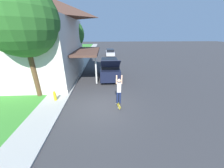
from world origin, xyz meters
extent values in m
plane|color=#333335|center=(0.00, 0.00, 0.00)|extent=(120.00, 120.00, 0.00)
cube|color=#387F2D|center=(-8.00, 6.00, 0.04)|extent=(10.00, 80.00, 0.08)
cube|color=#9E9E99|center=(-3.60, 6.00, 0.05)|extent=(1.80, 80.00, 0.10)
cube|color=beige|center=(-7.74, 6.06, 3.05)|extent=(9.73, 8.73, 5.94)
pyramid|color=#4C3328|center=(-7.74, 6.06, 7.41)|extent=(10.53, 9.53, 2.78)
cube|color=#4C3328|center=(-1.77, 6.06, 2.88)|extent=(2.60, 6.11, 0.20)
cylinder|color=silver|center=(-0.67, 3.87, 1.43)|extent=(0.16, 0.16, 2.70)
cylinder|color=brown|center=(-5.09, 1.68, 2.13)|extent=(0.36, 0.36, 4.11)
sphere|color=#286023|center=(-5.09, 1.68, 5.48)|extent=(4.70, 4.70, 4.70)
cylinder|color=brown|center=(-4.47, 10.06, 1.75)|extent=(0.36, 0.36, 3.33)
sphere|color=#286023|center=(-4.47, 10.06, 4.52)|extent=(4.04, 4.04, 4.04)
cube|color=black|center=(0.68, 5.68, 0.84)|extent=(1.94, 4.58, 1.09)
cube|color=black|center=(0.68, 5.79, 1.67)|extent=(1.78, 3.57, 0.57)
cylinder|color=black|center=(-0.25, 7.10, 0.36)|extent=(0.24, 0.72, 0.72)
cylinder|color=black|center=(1.61, 7.10, 0.36)|extent=(0.24, 0.72, 0.72)
cylinder|color=black|center=(-0.25, 4.26, 0.36)|extent=(0.24, 0.72, 0.72)
cylinder|color=black|center=(1.61, 4.26, 0.36)|extent=(0.24, 0.72, 0.72)
cube|color=black|center=(0.68, 3.34, 2.14)|extent=(1.71, 1.25, 0.89)
cube|color=#B7B7BC|center=(1.32, 19.78, 0.51)|extent=(1.76, 4.39, 0.65)
cube|color=black|center=(1.32, 19.67, 1.10)|extent=(1.55, 2.28, 0.51)
cylinder|color=black|center=(0.46, 21.10, 0.33)|extent=(0.20, 0.65, 0.65)
cylinder|color=black|center=(2.17, 21.10, 0.33)|extent=(0.20, 0.65, 0.65)
cylinder|color=black|center=(0.46, 18.46, 0.33)|extent=(0.20, 0.65, 0.65)
cylinder|color=black|center=(2.17, 18.46, 0.33)|extent=(0.20, 0.65, 0.65)
cylinder|color=#192347|center=(0.96, -0.35, 0.80)|extent=(0.13, 0.13, 0.81)
cylinder|color=#192347|center=(1.13, -0.35, 0.80)|extent=(0.13, 0.13, 0.81)
cube|color=silver|center=(1.04, -0.35, 1.51)|extent=(0.25, 0.20, 0.62)
sphere|color=tan|center=(1.04, -0.35, 1.98)|extent=(0.22, 0.22, 0.22)
cylinder|color=tan|center=(0.88, -0.35, 2.05)|extent=(0.09, 0.09, 0.55)
cylinder|color=tan|center=(1.20, -0.35, 2.05)|extent=(0.09, 0.09, 0.55)
cube|color=#A89323|center=(1.04, -0.35, 0.22)|extent=(0.25, 0.75, 0.26)
cylinder|color=silver|center=(0.98, -0.13, 0.35)|extent=(0.03, 0.06, 0.06)
cylinder|color=silver|center=(0.90, -0.13, 0.19)|extent=(0.03, 0.06, 0.06)
cylinder|color=silver|center=(1.07, -0.59, 0.30)|extent=(0.03, 0.06, 0.06)
cylinder|color=silver|center=(0.99, -0.59, 0.15)|extent=(0.03, 0.06, 0.06)
cylinder|color=gold|center=(-3.53, 0.78, 0.37)|extent=(0.20, 0.20, 0.55)
sphere|color=gold|center=(-3.53, 0.78, 0.73)|extent=(0.18, 0.18, 0.18)
camera|label=1|loc=(0.20, -7.52, 4.80)|focal=20.00mm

